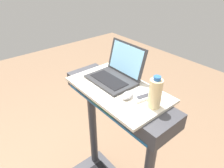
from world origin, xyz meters
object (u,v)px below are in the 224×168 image
at_px(laptop, 116,73).
at_px(tv_remote, 145,97).
at_px(water_bottle, 155,93).
at_px(computer_mouse, 128,95).

relative_size(laptop, tv_remote, 2.04).
distance_m(laptop, tv_remote, 0.30).
bearing_deg(tv_remote, laptop, 177.17).
bearing_deg(laptop, water_bottle, -3.33).
xyz_separation_m(laptop, tv_remote, (0.30, -0.01, -0.04)).
bearing_deg(computer_mouse, laptop, 140.62).
relative_size(water_bottle, tv_remote, 1.21).
height_order(water_bottle, tv_remote, water_bottle).
bearing_deg(water_bottle, laptop, 174.34).
bearing_deg(water_bottle, tv_remote, 164.74).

